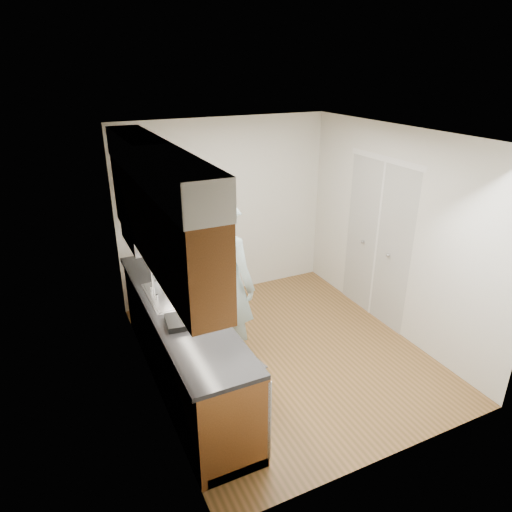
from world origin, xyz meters
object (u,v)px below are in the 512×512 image
Objects in this scene: person at (226,274)px; soap_bottle_b at (173,260)px; dish_rack at (185,321)px; soda_can at (171,267)px; steel_can at (169,267)px; soap_bottle_a at (156,269)px.

person is 11.19× the size of soap_bottle_b.
soap_bottle_b is 1.25m from dish_rack.
soda_can is at bearing 5.51° from person.
steel_can is at bearing 142.83° from soda_can.
dish_rack is at bearing -101.44° from soap_bottle_b.
steel_can is (0.18, 0.13, -0.07)m from soap_bottle_a.
soap_bottle_a is at bearing -144.27° from steel_can.
soap_bottle_a reaches higher than dish_rack.
soap_bottle_a is 1.02m from dish_rack.
soda_can is (-0.45, 0.57, -0.07)m from person.
soda_can reaches higher than steel_can.
dish_rack is (-0.17, -1.14, -0.03)m from steel_can.
soap_bottle_b is at bearing 56.18° from soda_can.
person is 0.75m from steel_can.
person is at bearing -59.53° from soap_bottle_b.
soap_bottle_a is 0.23m from soda_can.
steel_can is at bearing 35.73° from soap_bottle_a.
person is at bearing 48.25° from dish_rack.
person is 6.23× the size of dish_rack.
soda_can is at bearing -37.17° from steel_can.
soda_can is at bearing 87.59° from dish_rack.
person reaches higher than steel_can.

